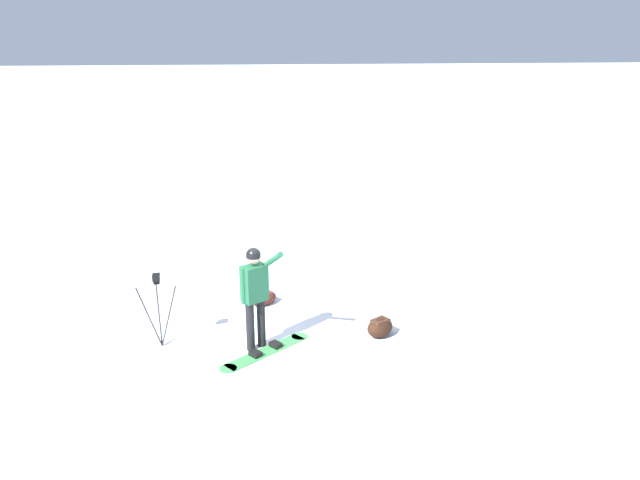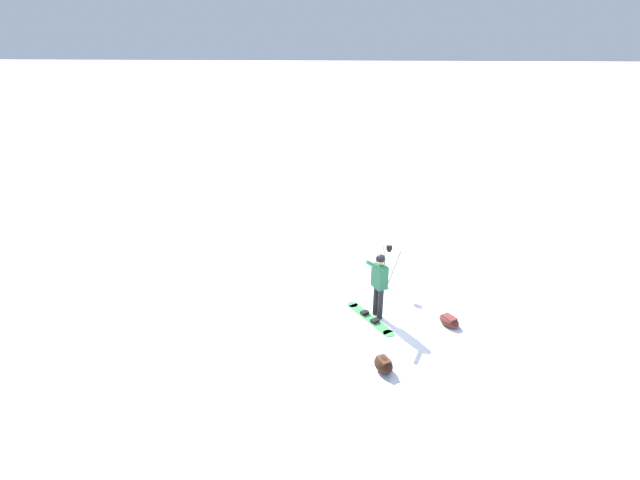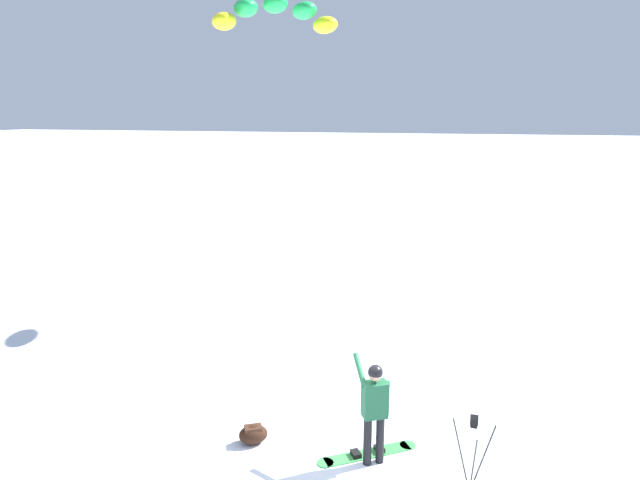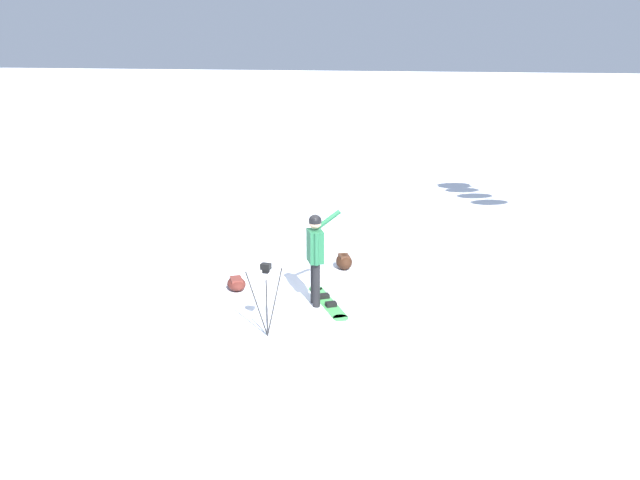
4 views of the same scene
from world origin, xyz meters
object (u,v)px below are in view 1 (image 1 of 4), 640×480
(snowboarder, at_px, (255,288))
(gear_bag_small, at_px, (263,298))
(snowboard, at_px, (266,351))
(camera_tripod, at_px, (158,295))
(gear_bag_large, at_px, (380,327))

(snowboarder, relative_size, gear_bag_small, 2.62)
(snowboard, distance_m, gear_bag_small, 1.98)
(gear_bag_small, bearing_deg, camera_tripod, -142.16)
(snowboarder, bearing_deg, gear_bag_small, 81.59)
(camera_tripod, bearing_deg, gear_bag_small, 37.84)
(snowboarder, bearing_deg, gear_bag_large, 1.19)
(gear_bag_small, bearing_deg, snowboarder, -98.41)
(snowboarder, bearing_deg, camera_tripod, 167.60)
(snowboarder, height_order, camera_tripod, snowboarder)
(snowboard, distance_m, camera_tripod, 2.02)
(snowboard, bearing_deg, gear_bag_small, 86.23)
(gear_bag_small, bearing_deg, snowboard, -93.77)
(snowboard, height_order, camera_tripod, camera_tripod)
(snowboarder, height_order, gear_bag_large, snowboarder)
(gear_bag_large, bearing_deg, camera_tripod, 175.36)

